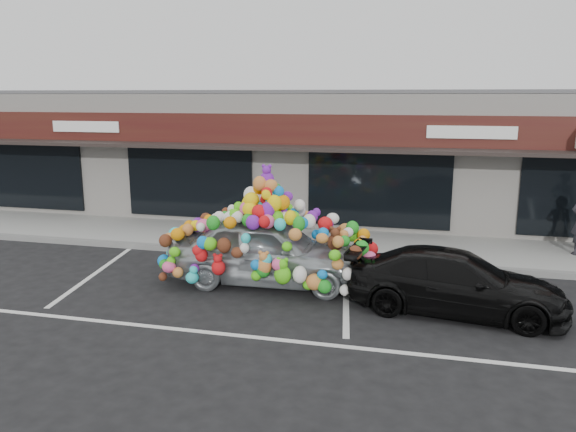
# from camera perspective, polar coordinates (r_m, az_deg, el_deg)

# --- Properties ---
(ground) EXTENTS (90.00, 90.00, 0.00)m
(ground) POSITION_cam_1_polar(r_m,az_deg,el_deg) (12.57, -7.07, -7.23)
(ground) COLOR black
(ground) RESTS_ON ground
(shop_building) EXTENTS (24.00, 7.20, 4.31)m
(shop_building) POSITION_cam_1_polar(r_m,az_deg,el_deg) (20.07, 1.34, 6.49)
(shop_building) COLOR white
(shop_building) RESTS_ON ground
(sidewalk) EXTENTS (26.00, 3.00, 0.15)m
(sidewalk) POSITION_cam_1_polar(r_m,az_deg,el_deg) (16.18, -2.08, -2.43)
(sidewalk) COLOR gray
(sidewalk) RESTS_ON ground
(kerb) EXTENTS (26.00, 0.18, 0.16)m
(kerb) POSITION_cam_1_polar(r_m,az_deg,el_deg) (14.80, -3.66, -3.85)
(kerb) COLOR slate
(kerb) RESTS_ON ground
(parking_stripe_left) EXTENTS (0.73, 4.37, 0.01)m
(parking_stripe_left) POSITION_cam_1_polar(r_m,az_deg,el_deg) (14.14, -19.06, -5.58)
(parking_stripe_left) COLOR silver
(parking_stripe_left) RESTS_ON ground
(parking_stripe_mid) EXTENTS (0.73, 4.37, 0.01)m
(parking_stripe_mid) POSITION_cam_1_polar(r_m,az_deg,el_deg) (12.10, 5.91, -7.97)
(parking_stripe_mid) COLOR silver
(parking_stripe_mid) RESTS_ON ground
(lane_line) EXTENTS (14.00, 0.12, 0.01)m
(lane_line) POSITION_cam_1_polar(r_m,az_deg,el_deg) (9.96, -0.80, -12.47)
(lane_line) COLOR silver
(lane_line) RESTS_ON ground
(toy_car) EXTENTS (3.18, 4.75, 2.74)m
(toy_car) POSITION_cam_1_polar(r_m,az_deg,el_deg) (12.52, -2.07, -2.78)
(toy_car) COLOR #A0A7AA
(toy_car) RESTS_ON ground
(black_sedan) EXTENTS (2.16, 4.33, 1.21)m
(black_sedan) POSITION_cam_1_polar(r_m,az_deg,el_deg) (11.43, 16.66, -6.47)
(black_sedan) COLOR black
(black_sedan) RESTS_ON ground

